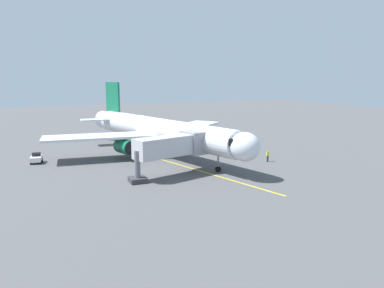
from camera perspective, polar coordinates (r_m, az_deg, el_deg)
name	(u,v)px	position (r m, az deg, el deg)	size (l,w,h in m)	color
ground_plane	(153,153)	(62.84, -5.98, -1.38)	(220.00, 220.00, 0.00)	#4C4C4F
apron_lead_in_line	(174,163)	(55.39, -2.78, -2.92)	(0.24, 40.00, 0.01)	yellow
airplane	(159,131)	(60.42, -5.01, 2.02)	(33.49, 39.64, 11.50)	silver
jet_bridge	(175,146)	(48.33, -2.64, -0.33)	(11.44, 5.63, 5.40)	#B7B7BC
ground_crew_marshaller	(268,156)	(57.25, 11.41, -1.78)	(0.45, 0.33, 1.71)	#23232D
tug_near_nose	(36,158)	(59.88, -22.55, -2.02)	(1.88, 2.51, 1.50)	white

